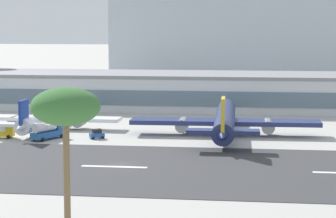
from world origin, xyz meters
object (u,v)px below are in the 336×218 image
Objects in this scene: palm_tree_0 at (66,109)px; terminal_building at (163,90)px; distant_hotel_block at (247,41)px; airliner_gold_tail_gate_1 at (225,121)px; service_fuel_truck_0 at (48,130)px; service_baggage_tug_1 at (97,134)px; service_box_truck_2 at (0,130)px; airliner_navy_tail_gate_0 at (46,118)px.

terminal_building is at bearing 92.76° from palm_tree_0.
distant_hotel_block is at bearing 85.52° from palm_tree_0.
airliner_gold_tail_gate_1 is at bearing -90.99° from distant_hotel_block.
airliner_gold_tail_gate_1 is 2.86× the size of palm_tree_0.
palm_tree_0 is at bearing -134.34° from service_fuel_truck_0.
service_baggage_tug_1 is 0.57× the size of service_box_truck_2.
airliner_gold_tail_gate_1 reaches higher than terminal_building.
terminal_building is 51.59m from airliner_navy_tail_gate_0.
airliner_navy_tail_gate_0 is 2.31× the size of palm_tree_0.
service_fuel_truck_0 is at bearing -106.02° from terminal_building.
airliner_navy_tail_gate_0 is at bearing 45.20° from service_fuel_truck_0.
terminal_building is 55.58m from airliner_gold_tail_gate_1.
airliner_navy_tail_gate_0 is at bearing 109.00° from palm_tree_0.
service_fuel_truck_0 is 11.14m from service_box_truck_2.
airliner_navy_tail_gate_0 is 89.30m from palm_tree_0.
terminal_building is at bearing -24.92° from airliner_navy_tail_gate_0.
airliner_gold_tail_gate_1 is at bearing 79.18° from palm_tree_0.
distant_hotel_block is (23.78, 93.97, 12.65)m from terminal_building.
service_box_truck_2 is (-49.95, -9.43, -1.68)m from airliner_gold_tail_gate_1.
service_fuel_truck_0 is at bearing 109.08° from palm_tree_0.
palm_tree_0 is at bearing -87.24° from terminal_building.
terminal_building is 41.42× the size of service_baggage_tug_1.
palm_tree_0 reaches higher than airliner_gold_tail_gate_1.
service_baggage_tug_1 is (10.60, 2.29, -0.98)m from service_fuel_truck_0.
distant_hotel_block is at bearing -17.28° from airliner_navy_tail_gate_0.
distant_hotel_block reaches higher than terminal_building.
airliner_navy_tail_gate_0 is 15.56m from service_fuel_truck_0.
service_fuel_truck_0 is 0.48× the size of palm_tree_0.
airliner_gold_tail_gate_1 is 8.39× the size of service_box_truck_2.
palm_tree_0 is (23.80, -68.81, 13.71)m from service_fuel_truck_0.
palm_tree_0 reaches higher than airliner_navy_tail_gate_0.
terminal_building is 8.08× the size of palm_tree_0.
distant_hotel_block is 6.37× the size of palm_tree_0.
distant_hotel_block reaches higher than airliner_gold_tail_gate_1.
airliner_navy_tail_gate_0 reaches higher than service_baggage_tug_1.
distant_hotel_block reaches higher than service_baggage_tug_1.
service_box_truck_2 is 78.72m from palm_tree_0.
airliner_gold_tail_gate_1 is 29.29m from service_baggage_tug_1.
distant_hotel_block is at bearing 11.66° from service_fuel_truck_0.
service_box_truck_2 reaches higher than service_baggage_tug_1.
service_baggage_tug_1 is (-30.72, -152.76, -16.93)m from distant_hotel_block.
airliner_gold_tail_gate_1 is 40.05m from service_fuel_truck_0.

